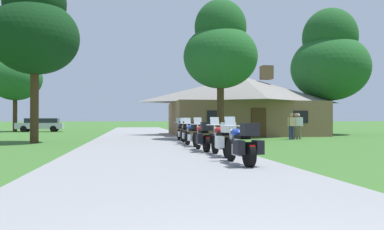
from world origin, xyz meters
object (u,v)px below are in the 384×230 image
motorcycle_red_third_in_row (203,137)px  tree_right_of_lodge (330,59)px  motorcycle_blue_nearest_to_camera (242,144)px  parked_silver_suv_far_left (41,124)px  motorcycle_orange_fifth_in_row (186,132)px  motorcycle_blue_farthest_in_row (181,131)px  bystander_tan_shirt_beside_signpost (291,125)px  bystander_white_shirt_by_tree (298,125)px  tree_by_lodge_front (220,48)px  tree_left_near (35,27)px  motorcycle_red_second_in_row (223,140)px  bystander_red_shirt_near_lodge (296,124)px  tree_left_far (15,72)px  motorcycle_blue_fourth_in_row (193,134)px

motorcycle_red_third_in_row → tree_right_of_lodge: 22.29m
motorcycle_blue_nearest_to_camera → parked_silver_suv_far_left: bearing=106.9°
motorcycle_orange_fifth_in_row → parked_silver_suv_far_left: parked_silver_suv_far_left is taller
motorcycle_blue_farthest_in_row → parked_silver_suv_far_left: bearing=120.4°
motorcycle_red_third_in_row → bystander_tan_shirt_beside_signpost: size_ratio=1.24×
bystander_white_shirt_by_tree → tree_by_lodge_front: (-5.08, 0.24, 4.82)m
tree_right_of_lodge → parked_silver_suv_far_left: size_ratio=2.32×
tree_left_near → tree_right_of_lodge: size_ratio=0.87×
motorcycle_blue_farthest_in_row → parked_silver_suv_far_left: 23.26m
motorcycle_red_second_in_row → motorcycle_red_third_in_row: 2.13m
tree_by_lodge_front → tree_left_near: size_ratio=0.94×
motorcycle_blue_farthest_in_row → tree_left_near: tree_left_near is taller
bystander_red_shirt_near_lodge → bystander_white_shirt_by_tree: 0.36m
motorcycle_red_third_in_row → tree_by_lodge_front: size_ratio=0.24×
motorcycle_red_second_in_row → motorcycle_blue_farthest_in_row: same height
bystander_white_shirt_by_tree → tree_left_far: size_ratio=0.17×
motorcycle_blue_fourth_in_row → tree_left_near: (-7.97, 4.53, 5.66)m
motorcycle_blue_farthest_in_row → motorcycle_red_third_in_row: bearing=-91.7°
tree_left_near → bystander_white_shirt_by_tree: bearing=5.3°
motorcycle_blue_farthest_in_row → tree_right_of_lodge: 17.59m
motorcycle_blue_farthest_in_row → bystander_red_shirt_near_lodge: bystander_red_shirt_near_lodge is taller
motorcycle_red_third_in_row → motorcycle_blue_fourth_in_row: 2.81m
motorcycle_blue_fourth_in_row → parked_silver_suv_far_left: size_ratio=0.44×
motorcycle_red_second_in_row → motorcycle_red_third_in_row: bearing=93.3°
tree_right_of_lodge → tree_left_far: tree_right_of_lodge is taller
bystander_white_shirt_by_tree → tree_left_far: tree_left_far is taller
tree_by_lodge_front → tree_left_far: size_ratio=0.90×
bystander_tan_shirt_beside_signpost → bystander_white_shirt_by_tree: size_ratio=1.01×
motorcycle_blue_farthest_in_row → bystander_tan_shirt_beside_signpost: (7.19, 1.14, 0.33)m
motorcycle_blue_nearest_to_camera → motorcycle_blue_farthest_in_row: size_ratio=1.00×
motorcycle_red_third_in_row → tree_left_far: 32.29m
bystander_red_shirt_near_lodge → bystander_white_shirt_by_tree: (0.04, -0.36, -0.02)m
tree_by_lodge_front → tree_right_of_lodge: tree_right_of_lodge is taller
motorcycle_red_third_in_row → bystander_tan_shirt_beside_signpost: (7.26, 8.54, 0.34)m
tree_left_far → tree_left_near: bearing=-71.5°
motorcycle_red_third_in_row → bystander_tan_shirt_beside_signpost: bearing=46.8°
motorcycle_red_second_in_row → bystander_white_shirt_by_tree: size_ratio=1.25×
tree_by_lodge_front → parked_silver_suv_far_left: tree_by_lodge_front is taller
bystander_red_shirt_near_lodge → motorcycle_blue_fourth_in_row: bearing=52.6°
motorcycle_orange_fifth_in_row → tree_by_lodge_front: tree_by_lodge_front is taller
tree_left_near → tree_right_of_lodge: tree_right_of_lodge is taller
motorcycle_red_third_in_row → bystander_red_shirt_near_lodge: bystander_red_shirt_near_lodge is taller
motorcycle_blue_nearest_to_camera → bystander_red_shirt_near_lodge: 15.68m
bystander_white_shirt_by_tree → tree_left_near: size_ratio=0.18×
motorcycle_blue_fourth_in_row → motorcycle_orange_fifth_in_row: bearing=83.9°
motorcycle_red_second_in_row → tree_left_near: size_ratio=0.22×
motorcycle_blue_fourth_in_row → parked_silver_suv_far_left: bearing=109.6°
bystander_tan_shirt_beside_signpost → bystander_white_shirt_by_tree: (0.60, 0.26, -0.02)m
tree_right_of_lodge → parked_silver_suv_far_left: bearing=157.2°
tree_left_far → tree_by_lodge_front: bearing=-47.2°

